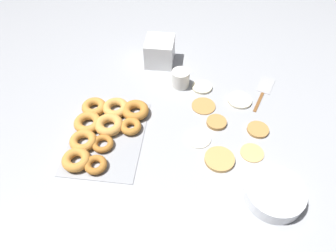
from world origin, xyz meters
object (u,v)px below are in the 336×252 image
pancake_2 (258,129)px  pancake_4 (240,100)px  donut_tray (104,128)px  container_stack (160,51)px  paper_cup (181,78)px  spatula (265,89)px  pancake_0 (219,159)px  pancake_1 (216,122)px  batter_bowl (274,193)px  pancake_7 (198,138)px  pancake_6 (252,152)px  pancake_3 (204,106)px  pancake_5 (202,87)px

pancake_2 → pancake_4: (-0.16, -0.07, -0.00)m
donut_tray → container_stack: (-0.49, 0.16, 0.04)m
paper_cup → spatula: bearing=92.5°
pancake_0 → donut_tray: 0.48m
pancake_0 → donut_tray: size_ratio=0.28×
pancake_1 → spatula: bearing=137.5°
batter_bowl → spatula: bearing=177.5°
pancake_7 → pancake_2: bearing=107.5°
pancake_6 → paper_cup: (-0.36, -0.31, 0.04)m
pancake_2 → pancake_6: pancake_2 is taller
pancake_3 → pancake_5: size_ratio=1.14×
pancake_3 → donut_tray: bearing=-64.3°
pancake_3 → paper_cup: 0.18m
pancake_3 → pancake_5: 0.12m
pancake_7 → donut_tray: 0.38m
paper_cup → pancake_5: bearing=85.0°
pancake_3 → pancake_1: bearing=31.2°
pancake_2 → paper_cup: paper_cup is taller
pancake_2 → pancake_4: size_ratio=0.82×
pancake_5 → spatula: (-0.03, 0.29, -0.00)m
pancake_0 → paper_cup: paper_cup is taller
pancake_3 → pancake_5: pancake_5 is taller
pancake_6 → batter_bowl: 0.19m
donut_tray → pancake_1: bearing=101.9°
pancake_4 → paper_cup: size_ratio=1.32×
donut_tray → spatula: bearing=116.6°
pancake_3 → pancake_6: (0.23, 0.20, -0.00)m
pancake_4 → pancake_7: 0.30m
pancake_2 → donut_tray: 0.63m
pancake_0 → pancake_4: 0.35m
pancake_6 → spatula: size_ratio=0.37×
pancake_6 → donut_tray: bearing=-94.0°
pancake_3 → paper_cup: size_ratio=1.29×
pancake_1 → pancake_7: (0.09, -0.07, -0.00)m
container_stack → pancake_1: bearing=36.9°
batter_bowl → donut_tray: bearing=-109.0°
pancake_6 → paper_cup: 0.48m
pancake_5 → pancake_2: bearing=46.3°
pancake_0 → pancake_7: size_ratio=1.11×
pancake_0 → pancake_3: pancake_0 is taller
donut_tray → pancake_2: bearing=97.5°
pancake_6 → container_stack: bearing=-140.7°
pancake_0 → container_stack: container_stack is taller
pancake_3 → spatula: (-0.15, 0.28, -0.00)m
pancake_2 → batter_bowl: batter_bowl is taller
pancake_1 → pancake_4: (-0.15, 0.10, -0.00)m
pancake_6 → pancake_7: bearing=-102.6°
donut_tray → container_stack: 0.51m
pancake_2 → pancake_1: bearing=-94.8°
pancake_4 → pancake_1: bearing=-34.6°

